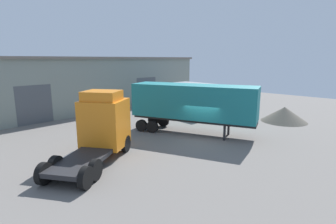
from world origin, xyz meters
The scene contains 6 objects.
ground_plane centered at (0.00, 0.00, 0.00)m, with size 60.00×60.00×0.00m, color slate.
warehouse_building centered at (0.00, 18.03, 3.09)m, with size 31.84×8.56×6.17m.
tractor_unit_orange centered at (-7.27, 2.34, 1.91)m, with size 6.64×5.41×4.05m.
container_trailer_green centered at (0.58, 1.49, 2.53)m, with size 5.71×10.09×3.95m.
box_truck_blue centered at (7.37, 7.32, 1.87)m, with size 2.89×7.11×3.30m.
gravel_pile centered at (9.92, -2.38, 0.71)m, with size 4.25×4.25×1.43m.
Camera 1 is at (-15.64, -11.20, 5.94)m, focal length 28.00 mm.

